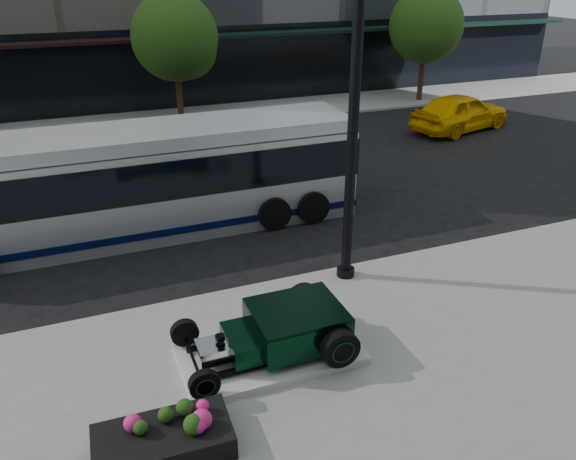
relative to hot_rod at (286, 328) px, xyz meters
name	(u,v)px	position (x,y,z in m)	size (l,w,h in m)	color
ground	(247,248)	(0.69, 4.65, -0.70)	(120.00, 120.00, 0.00)	black
sidewalk_far	(157,121)	(0.69, 18.65, -0.64)	(70.00, 4.00, 0.12)	gray
street_trees	(178,40)	(1.83, 17.73, 3.07)	(29.80, 3.80, 5.70)	black
display_plinth	(270,353)	(-0.33, 0.00, -0.50)	(3.40, 1.80, 0.15)	silver
hot_rod	(286,328)	(0.00, 0.00, 0.00)	(3.22, 2.00, 0.81)	black
info_plaque	(182,420)	(-2.26, -1.14, -0.45)	(0.45, 0.37, 0.31)	silver
lamppost	(353,130)	(2.41, 2.23, 3.00)	(0.43, 0.43, 7.74)	black
flower_planter	(163,440)	(-2.63, -1.57, -0.33)	(2.12, 1.12, 0.68)	black
transit_bus	(142,181)	(-1.59, 6.81, 0.79)	(12.12, 2.88, 2.92)	silver
white_sedan	(274,173)	(2.81, 8.21, -0.04)	(1.83, 4.50, 1.31)	white
yellow_taxi	(460,112)	(13.14, 12.13, 0.15)	(1.99, 4.95, 1.69)	#FFBA00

